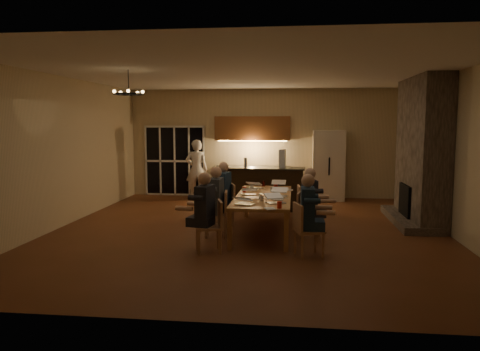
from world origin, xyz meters
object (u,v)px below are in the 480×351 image
Objects in this scene: chair_right_far at (308,207)px; bar_bottle at (245,162)px; chair_left_far at (224,204)px; bar_island at (263,188)px; laptop_f at (278,183)px; laptop_b at (276,197)px; redcup_mid at (244,189)px; plate_near at (278,199)px; plate_left at (244,203)px; mug_front at (261,196)px; bar_blender at (282,158)px; chandelier at (129,94)px; laptop_a at (245,198)px; person_left_near at (205,212)px; mug_mid at (272,189)px; dining_table at (263,214)px; chair_left_mid at (216,214)px; chair_left_near at (209,227)px; redcup_far at (276,184)px; laptop_d at (279,191)px; laptop_c at (249,189)px; chair_right_near at (309,230)px; person_left_far at (224,194)px; redcup_near at (279,205)px; laptop_e at (256,183)px; plate_far at (288,190)px; chair_right_mid at (309,216)px; can_silver at (262,198)px; person_left_mid at (216,202)px; can_cola at (263,184)px; person_right_near at (307,215)px; standing_person at (197,170)px; refrigerator at (328,165)px; person_right_mid at (309,204)px.

chair_right_far is 3.71× the size of bar_bottle.
bar_island is at bearing 139.50° from chair_left_far.
bar_island is at bearing 110.81° from laptop_f.
redcup_mid is (-0.72, 1.31, -0.05)m from laptop_b.
plate_left is (-0.60, -0.46, 0.00)m from plate_near.
mug_front is 0.21× the size of bar_blender.
chandelier reaches higher than laptop_a.
person_left_near reaches higher than mug_mid.
dining_table is 3.35× the size of chair_left_mid.
redcup_far is at bearing 144.53° from chair_left_near.
redcup_mid is (-0.75, 0.53, -0.05)m from laptop_d.
person_left_near is at bearing 55.29° from laptop_c.
chair_right_near is 2.83m from person_left_far.
laptop_f reaches higher than redcup_near.
bar_blender reaches higher than chair_left_mid.
chair_left_near is 2.74m from laptop_e.
bar_blender is (-0.17, 1.75, 0.55)m from plate_far.
chair_right_mid is 0.68m from plate_near.
plate_left is (-0.31, -0.29, -0.05)m from can_silver.
laptop_b is (-0.59, 0.77, 0.42)m from chair_right_near.
plate_left is (0.54, 0.65, 0.31)m from chair_left_near.
person_left_near is at bearing -120.33° from plate_far.
redcup_mid is (0.46, -0.12, 0.12)m from person_left_far.
bar_blender is (1.21, 4.10, 0.62)m from person_left_near.
person_left_mid is 2.05m from can_cola.
can_cola is at bearing 92.99° from can_silver.
laptop_a is 0.59m from laptop_b.
redcup_near is at bearing 84.16° from chair_left_near.
person_left_far reaches higher than plate_near.
laptop_f is (1.14, 1.62, 0.17)m from person_left_mid.
person_right_near is 13.80× the size of mug_mid.
chair_left_far is 1.62m from can_silver.
laptop_e reaches higher than chair_left_mid.
person_right_near reaches higher than laptop_d.
chair_left_near is at bearing 6.39° from person_left_mid.
standing_person is 7.01× the size of plate_near.
refrigerator is at bearing -1.01° from chair_right_mid.
laptop_a is (1.93, -4.93, -0.01)m from standing_person.
chair_left_far is at bearing -51.08° from laptop_a.
dining_table is at bearing -86.16° from can_cola.
bar_bottle is (-2.22, -1.67, 0.20)m from refrigerator.
chair_right_far is (1.82, 1.03, 0.00)m from chair_left_mid.
laptop_e is 1.00× the size of laptop_f.
bar_island is 0.91m from bar_blender.
person_left_mid reaches higher than chair_left_mid.
bar_island is 3.24m from person_right_mid.
laptop_c reaches higher than plate_far.
person_right_near is 5.70× the size of plate_far.
can_cola reaches higher than plate_near.
plate_left is 1.90m from plate_far.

